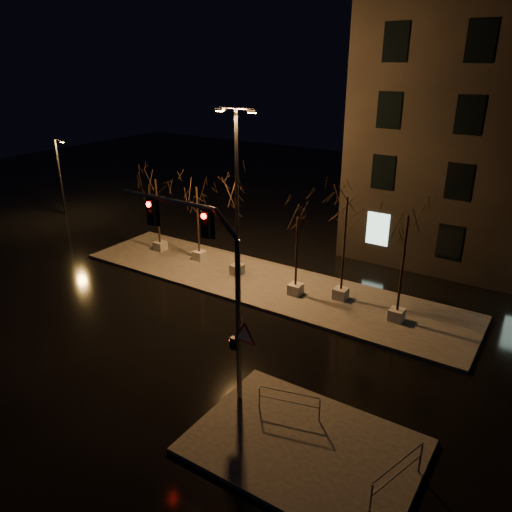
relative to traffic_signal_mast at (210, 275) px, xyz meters
The scene contains 14 objects.
ground 6.41m from the traffic_signal_mast, 140.82° to the left, with size 90.00×90.00×0.00m, color black.
median 10.46m from the traffic_signal_mast, 111.08° to the left, with size 22.00×5.00×0.15m, color #413E3A.
sidewalk_corner 6.25m from the traffic_signal_mast, 10.32° to the right, with size 7.00×5.00×0.15m, color #413E3A.
tree_0 14.63m from the traffic_signal_mast, 140.82° to the left, with size 1.80×1.80×4.63m.
tree_1 12.52m from the traffic_signal_mast, 131.55° to the left, with size 1.80×1.80×4.54m.
tree_2 10.27m from the traffic_signal_mast, 120.33° to the left, with size 1.80×1.80×5.36m.
tree_3 8.60m from the traffic_signal_mast, 98.42° to the left, with size 1.80×1.80×4.22m.
tree_4 9.25m from the traffic_signal_mast, 84.40° to the left, with size 1.80×1.80×5.40m.
tree_5 9.46m from the traffic_signal_mast, 65.15° to the left, with size 1.80×1.80×5.18m.
traffic_signal_mast is the anchor object (origin of this frame).
streetlight_main 9.77m from the traffic_signal_mast, 119.79° to the left, with size 2.26×0.51×9.02m.
streetlight_far 25.64m from the traffic_signal_mast, 154.12° to the left, with size 1.13×0.20×5.77m.
guard_rail_a 4.98m from the traffic_signal_mast, ahead, with size 2.09×0.57×0.93m.
guard_rail_b 8.16m from the traffic_signal_mast, ahead, with size 0.74×2.21×1.09m.
Camera 1 is at (12.94, -14.65, 11.56)m, focal length 35.00 mm.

